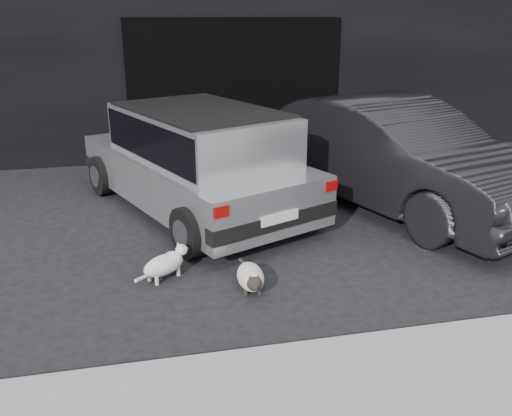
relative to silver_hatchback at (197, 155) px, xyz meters
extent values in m
plane|color=black|center=(0.06, -1.20, -0.81)|extent=(80.00, 80.00, 0.00)
cube|color=black|center=(1.06, 4.80, 1.69)|extent=(34.00, 4.00, 5.00)
cube|color=black|center=(1.06, 2.79, 0.49)|extent=(4.00, 0.10, 2.60)
cube|color=gray|center=(1.06, -3.80, -0.75)|extent=(18.00, 0.25, 0.12)
cube|color=#B1B3B6|center=(-0.04, 0.09, -0.31)|extent=(3.19, 4.36, 0.63)
cube|color=#B1B3B6|center=(0.04, -0.09, 0.32)|extent=(2.47, 3.05, 0.63)
cube|color=black|center=(0.04, -0.09, 0.32)|extent=(2.44, 2.96, 0.51)
cube|color=black|center=(0.71, -1.67, -0.40)|extent=(1.72, 0.85, 0.18)
cube|color=black|center=(-0.79, 1.86, -0.40)|extent=(1.72, 0.85, 0.18)
cube|color=silver|center=(0.74, -1.75, -0.34)|extent=(0.50, 0.22, 0.12)
cube|color=#8C0707|center=(0.02, -2.05, -0.09)|extent=(0.18, 0.10, 0.12)
cube|color=#8C0707|center=(1.46, -1.44, -0.09)|extent=(0.18, 0.10, 0.12)
cube|color=black|center=(0.04, -0.09, 0.66)|extent=(2.37, 2.81, 0.03)
cylinder|color=black|center=(-0.28, -1.56, -0.50)|extent=(0.45, 0.65, 0.61)
cylinder|color=slate|center=(-0.40, -1.61, -0.50)|extent=(0.15, 0.32, 0.34)
cylinder|color=black|center=(1.32, -0.88, -0.50)|extent=(0.45, 0.65, 0.61)
cylinder|color=slate|center=(1.43, -0.84, -0.50)|extent=(0.15, 0.32, 0.34)
cylinder|color=black|center=(-1.38, 1.03, -0.50)|extent=(0.45, 0.65, 0.61)
cylinder|color=slate|center=(-1.49, 0.98, -0.50)|extent=(0.15, 0.32, 0.34)
cylinder|color=black|center=(0.22, 1.70, -0.50)|extent=(0.45, 0.65, 0.61)
cylinder|color=slate|center=(0.34, 1.75, -0.50)|extent=(0.15, 0.32, 0.34)
imported|color=black|center=(2.77, -0.40, -0.04)|extent=(3.18, 4.96, 1.54)
ellipsoid|color=beige|center=(0.25, -2.44, -0.69)|extent=(0.31, 0.57, 0.21)
ellipsoid|color=beige|center=(0.24, -2.58, -0.66)|extent=(0.25, 0.25, 0.20)
ellipsoid|color=black|center=(0.23, -2.72, -0.63)|extent=(0.16, 0.15, 0.14)
sphere|color=black|center=(0.23, -2.78, -0.63)|extent=(0.06, 0.06, 0.06)
cone|color=black|center=(0.27, -2.71, -0.56)|extent=(0.05, 0.07, 0.07)
cone|color=black|center=(0.19, -2.70, -0.56)|extent=(0.05, 0.07, 0.07)
cylinder|color=black|center=(0.31, -2.60, -0.77)|extent=(0.05, 0.05, 0.07)
cylinder|color=black|center=(0.17, -2.60, -0.77)|extent=(0.05, 0.05, 0.07)
cylinder|color=black|center=(0.33, -2.28, -0.77)|extent=(0.05, 0.05, 0.07)
cylinder|color=black|center=(0.19, -2.27, -0.77)|extent=(0.05, 0.05, 0.07)
cylinder|color=black|center=(0.27, -2.14, -0.72)|extent=(0.12, 0.30, 0.09)
ellipsoid|color=silver|center=(-0.62, -2.05, -0.65)|extent=(0.54, 0.48, 0.21)
ellipsoid|color=silver|center=(-0.52, -1.98, -0.63)|extent=(0.30, 0.30, 0.18)
ellipsoid|color=silver|center=(-0.41, -1.91, -0.56)|extent=(0.18, 0.18, 0.13)
sphere|color=silver|center=(-0.36, -1.88, -0.56)|extent=(0.06, 0.06, 0.06)
cone|color=silver|center=(-0.44, -1.89, -0.50)|extent=(0.07, 0.07, 0.07)
cone|color=silver|center=(-0.40, -1.95, -0.50)|extent=(0.07, 0.07, 0.07)
cylinder|color=silver|center=(-0.53, -1.92, -0.75)|extent=(0.04, 0.04, 0.12)
cylinder|color=silver|center=(-0.46, -2.02, -0.75)|extent=(0.04, 0.04, 0.12)
cylinder|color=silver|center=(-0.77, -2.08, -0.75)|extent=(0.04, 0.04, 0.12)
cylinder|color=silver|center=(-0.70, -2.18, -0.75)|extent=(0.04, 0.04, 0.12)
cylinder|color=silver|center=(-0.84, -2.20, -0.70)|extent=(0.19, 0.24, 0.08)
ellipsoid|color=gray|center=(-0.68, -2.12, -0.63)|extent=(0.22, 0.21, 0.09)
camera|label=1|loc=(-0.77, -7.36, 1.90)|focal=38.00mm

